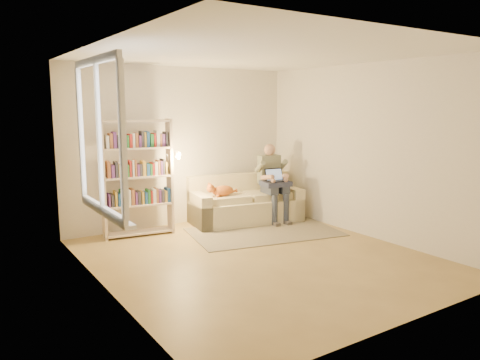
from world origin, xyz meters
TOP-DOWN VIEW (x-y plane):
  - floor at (0.00, 0.00)m, footprint 4.50×4.50m
  - ceiling at (0.00, 0.00)m, footprint 4.00×4.50m
  - wall_left at (-2.00, 0.00)m, footprint 0.02×4.50m
  - wall_right at (2.00, 0.00)m, footprint 0.02×4.50m
  - wall_back at (0.00, 2.25)m, footprint 4.00×0.02m
  - wall_front at (0.00, -2.25)m, footprint 4.00×0.02m
  - window at (-1.95, 0.20)m, footprint 0.12×1.52m
  - sofa at (0.94, 1.74)m, footprint 1.97×1.15m
  - person at (1.35, 1.52)m, footprint 0.45×0.63m
  - cat at (0.47, 1.70)m, footprint 0.59×0.27m
  - blanket at (1.29, 1.41)m, footprint 0.51×0.44m
  - laptop at (1.29, 1.42)m, footprint 0.36×0.31m
  - bookshelf at (-0.91, 1.90)m, footprint 1.17×0.48m
  - rug at (0.79, 0.97)m, footprint 2.49×1.77m

SIDE VIEW (x-z plane):
  - floor at x=0.00m, z-range 0.00..0.00m
  - rug at x=0.79m, z-range 0.00..0.01m
  - sofa at x=0.94m, z-range -0.11..0.68m
  - cat at x=0.47m, z-range 0.49..0.70m
  - blanket at x=1.29m, z-range 0.63..0.71m
  - person at x=1.35m, z-range 0.09..1.41m
  - laptop at x=1.29m, z-range 0.63..0.90m
  - bookshelf at x=-0.91m, z-range 0.09..1.87m
  - wall_left at x=-2.00m, z-range 0.00..2.60m
  - wall_right at x=2.00m, z-range 0.00..2.60m
  - wall_back at x=0.00m, z-range 0.00..2.60m
  - wall_front at x=0.00m, z-range 0.00..2.60m
  - window at x=-1.95m, z-range 0.53..2.22m
  - ceiling at x=0.00m, z-range 2.59..2.61m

